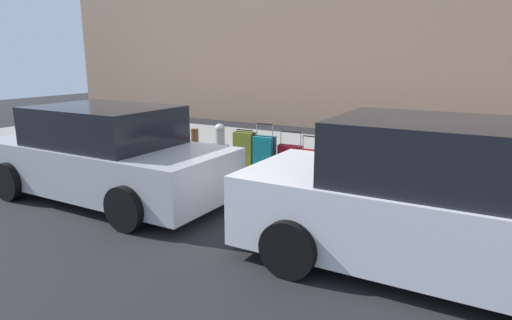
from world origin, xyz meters
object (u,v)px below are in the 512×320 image
at_px(suitcase_black_1, 360,166).
at_px(suitcase_red_3, 311,164).
at_px(suitcase_silver_0, 390,172).
at_px(suitcase_olive_6, 245,150).
at_px(suitcase_navy_2, 336,159).
at_px(suitcase_teal_5, 265,154).
at_px(parked_car_white_0, 442,204).
at_px(parking_meter, 478,145).
at_px(fire_hydrant, 220,143).
at_px(suitcase_maroon_4, 290,159).
at_px(bollard_post, 195,145).
at_px(parked_car_silver_1, 106,156).

bearing_deg(suitcase_black_1, suitcase_red_3, -0.03).
relative_size(suitcase_silver_0, suitcase_olive_6, 0.76).
bearing_deg(suitcase_navy_2, suitcase_teal_5, 2.23).
height_order(suitcase_red_3, parked_car_white_0, parked_car_white_0).
distance_m(suitcase_olive_6, parking_meter, 4.17).
relative_size(suitcase_teal_5, fire_hydrant, 1.12).
distance_m(suitcase_silver_0, parking_meter, 1.39).
bearing_deg(parking_meter, suitcase_teal_5, 4.70).
distance_m(suitcase_black_1, fire_hydrant, 3.00).
xyz_separation_m(suitcase_black_1, suitcase_red_3, (0.91, -0.00, -0.07)).
bearing_deg(suitcase_black_1, suitcase_olive_6, -1.00).
distance_m(suitcase_black_1, suitcase_navy_2, 0.47).
bearing_deg(fire_hydrant, suitcase_olive_6, 176.67).
xyz_separation_m(suitcase_silver_0, suitcase_maroon_4, (1.91, -0.04, -0.00)).
relative_size(suitcase_maroon_4, fire_hydrant, 0.96).
height_order(suitcase_silver_0, parked_car_white_0, parked_car_white_0).
relative_size(suitcase_teal_5, bollard_post, 1.32).
distance_m(suitcase_navy_2, suitcase_teal_5, 1.44).
xyz_separation_m(suitcase_black_1, suitcase_olive_6, (2.37, -0.04, 0.03)).
bearing_deg(parked_car_silver_1, suitcase_silver_0, -148.02).
distance_m(suitcase_red_3, parked_car_silver_1, 3.58).
distance_m(suitcase_navy_2, suitcase_red_3, 0.47).
xyz_separation_m(suitcase_teal_5, parking_meter, (-3.67, -0.30, 0.48)).
distance_m(suitcase_teal_5, parked_car_silver_1, 2.94).
xyz_separation_m(suitcase_navy_2, suitcase_red_3, (0.45, 0.08, -0.13)).
bearing_deg(suitcase_black_1, parked_car_silver_1, 34.17).
height_order(suitcase_black_1, parked_car_silver_1, parked_car_silver_1).
distance_m(suitcase_olive_6, fire_hydrant, 0.63).
height_order(suitcase_teal_5, parking_meter, parking_meter).
height_order(suitcase_navy_2, bollard_post, suitcase_navy_2).
distance_m(suitcase_navy_2, parking_meter, 2.28).
height_order(suitcase_teal_5, suitcase_olive_6, suitcase_teal_5).
height_order(parking_meter, parked_car_white_0, parked_car_white_0).
distance_m(suitcase_black_1, suitcase_olive_6, 2.37).
bearing_deg(suitcase_black_1, bollard_post, 1.17).
xyz_separation_m(suitcase_teal_5, suitcase_olive_6, (0.47, -0.01, 0.02)).
xyz_separation_m(suitcase_maroon_4, parking_meter, (-3.17, -0.17, 0.56)).
distance_m(suitcase_black_1, parked_car_white_0, 2.92).
bearing_deg(suitcase_red_3, suitcase_navy_2, -169.52).
relative_size(suitcase_maroon_4, suitcase_olive_6, 1.03).
relative_size(suitcase_red_3, suitcase_maroon_4, 0.97).
distance_m(suitcase_black_1, suitcase_maroon_4, 1.42).
xyz_separation_m(suitcase_olive_6, bollard_post, (1.17, 0.11, -0.01)).
distance_m(suitcase_black_1, suitcase_red_3, 0.91).
bearing_deg(parked_car_white_0, fire_hydrant, -28.24).
bearing_deg(bollard_post, fire_hydrant, -164.50).
relative_size(suitcase_silver_0, parked_car_silver_1, 0.14).
bearing_deg(suitcase_silver_0, suitcase_red_3, 4.87).
bearing_deg(bollard_post, suitcase_navy_2, -177.11).
height_order(suitcase_silver_0, suitcase_navy_2, suitcase_navy_2).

